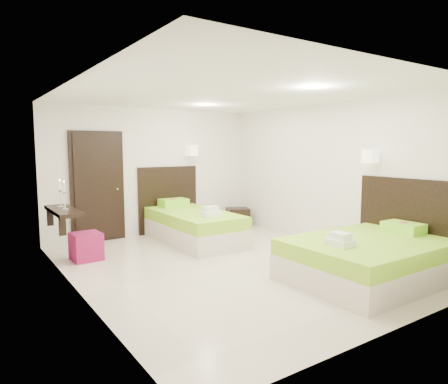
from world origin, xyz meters
TOP-DOWN VIEW (x-y plane):
  - floor at (0.00, 0.00)m, footprint 5.50×5.50m
  - bed_single at (0.30, 1.71)m, footprint 1.34×2.24m
  - bed_double at (1.25, -1.64)m, footprint 2.15×1.83m
  - nightstand at (1.84, 2.32)m, footprint 0.61×0.58m
  - ottoman at (-1.77, 1.51)m, footprint 0.47×0.47m
  - door at (-1.20, 2.70)m, footprint 1.02×0.15m
  - console_shelf at (-2.08, 1.60)m, footprint 0.35×1.20m

SIDE VIEW (x-z plane):
  - floor at x=0.00m, z-range 0.00..0.00m
  - nightstand at x=1.84m, z-range 0.00..0.43m
  - ottoman at x=-1.77m, z-range 0.00..0.44m
  - bed_double at x=1.25m, z-range -0.57..1.20m
  - bed_single at x=0.30m, z-range -0.59..1.26m
  - console_shelf at x=-2.08m, z-range 0.42..1.21m
  - door at x=-1.20m, z-range -0.02..2.12m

